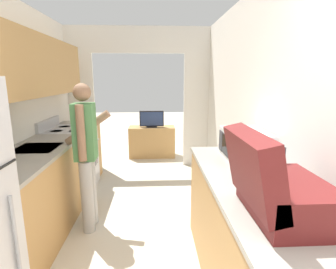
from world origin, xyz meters
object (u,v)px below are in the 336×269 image
person (86,154)px  book_stack (251,177)px  tv_cabinet (152,142)px  suitcase (275,187)px  microwave (245,145)px  television (152,119)px  range_oven (72,159)px

person → book_stack: 1.72m
book_stack → tv_cabinet: (-0.74, 3.64, -0.63)m
book_stack → suitcase: bearing=-97.5°
microwave → television: size_ratio=1.05×
microwave → suitcase: bearing=-100.3°
book_stack → television: television is taller
person → suitcase: person is taller
tv_cabinet → person: bearing=-104.0°
range_oven → microwave: size_ratio=2.05×
tv_cabinet → range_oven: bearing=-125.7°
microwave → book_stack: (-0.11, -0.48, -0.11)m
suitcase → book_stack: (0.06, 0.48, -0.14)m
person → book_stack: bearing=-125.7°
tv_cabinet → television: size_ratio=1.91×
microwave → tv_cabinet: (-0.85, 3.16, -0.74)m
range_oven → tv_cabinet: (1.16, 1.62, -0.15)m
person → book_stack: size_ratio=5.44×
book_stack → person: bearing=145.2°
range_oven → television: bearing=53.6°
person → microwave: (1.52, -0.50, 0.21)m
television → suitcase: bearing=-80.6°
range_oven → suitcase: suitcase is taller
range_oven → microwave: bearing=-37.5°
microwave → book_stack: microwave is taller
person → television: 2.71m
range_oven → book_stack: (1.90, -2.03, 0.48)m
suitcase → microwave: 0.98m
person → tv_cabinet: (0.66, 2.66, -0.53)m
range_oven → book_stack: range_oven is taller
suitcase → book_stack: suitcase is taller
person → suitcase: bearing=-138.3°
suitcase → tv_cabinet: (-0.68, 4.12, -0.76)m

